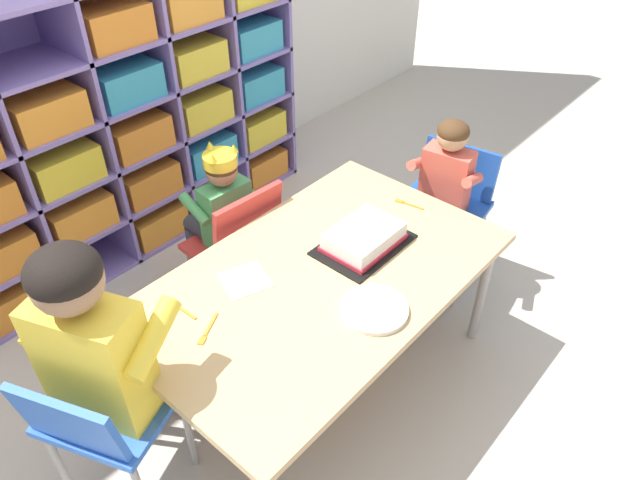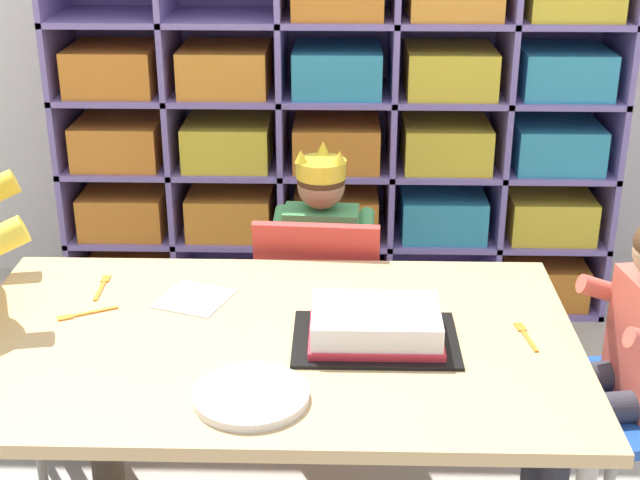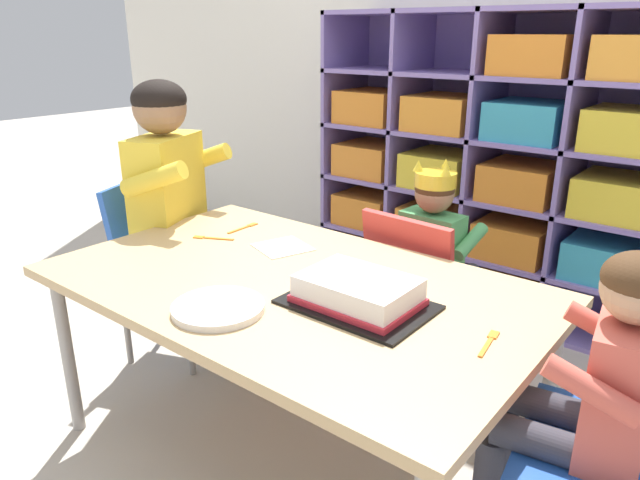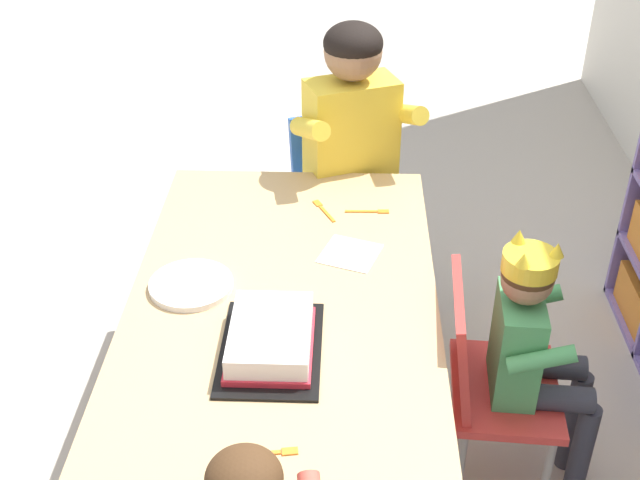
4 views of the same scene
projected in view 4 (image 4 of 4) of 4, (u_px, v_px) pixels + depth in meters
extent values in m
plane|color=#BCB2A3|center=(288.00, 442.00, 2.55)|extent=(16.00, 16.00, 0.00)
cube|color=tan|center=(283.00, 297.00, 2.24)|extent=(1.37, 0.83, 0.03)
cylinder|color=#9E9993|center=(199.00, 254.00, 2.93)|extent=(0.04, 0.04, 0.55)
cylinder|color=#9E9993|center=(399.00, 258.00, 2.91)|extent=(0.04, 0.04, 0.55)
cube|color=red|center=(505.00, 389.00, 2.26)|extent=(0.39, 0.31, 0.03)
cube|color=red|center=(461.00, 339.00, 2.18)|extent=(0.34, 0.09, 0.31)
cylinder|color=gray|center=(545.00, 480.00, 2.22)|extent=(0.02, 0.02, 0.33)
cylinder|color=gray|center=(532.00, 399.00, 2.48)|extent=(0.02, 0.02, 0.33)
cylinder|color=gray|center=(459.00, 474.00, 2.24)|extent=(0.02, 0.02, 0.33)
cylinder|color=gray|center=(455.00, 394.00, 2.50)|extent=(0.02, 0.02, 0.33)
cube|color=#4C9E5B|center=(516.00, 346.00, 2.18)|extent=(0.22, 0.13, 0.29)
sphere|color=#997051|center=(527.00, 279.00, 2.06)|extent=(0.13, 0.13, 0.13)
ellipsoid|color=#472D19|center=(528.00, 272.00, 2.05)|extent=(0.14, 0.14, 0.10)
cylinder|color=yellow|center=(530.00, 262.00, 2.03)|extent=(0.14, 0.14, 0.05)
cone|color=yellow|center=(557.00, 249.00, 2.00)|extent=(0.04, 0.04, 0.04)
cone|color=yellow|center=(524.00, 260.00, 1.97)|extent=(0.04, 0.04, 0.04)
cone|color=yellow|center=(519.00, 236.00, 2.05)|extent=(0.04, 0.04, 0.04)
cylinder|color=#33333D|center=(553.00, 398.00, 2.18)|extent=(0.08, 0.21, 0.07)
cylinder|color=#33333D|center=(547.00, 366.00, 2.28)|extent=(0.08, 0.21, 0.07)
cylinder|color=#33333D|center=(580.00, 455.00, 2.28)|extent=(0.06, 0.06, 0.35)
cylinder|color=#33333D|center=(573.00, 421.00, 2.39)|extent=(0.06, 0.06, 0.35)
cylinder|color=#4C9E5B|center=(542.00, 360.00, 2.03)|extent=(0.06, 0.18, 0.10)
cylinder|color=#4C9E5B|center=(530.00, 299.00, 2.24)|extent=(0.06, 0.18, 0.10)
cube|color=blue|center=(350.00, 194.00, 2.94)|extent=(0.44, 0.46, 0.03)
cube|color=blue|center=(335.00, 143.00, 3.00)|extent=(0.18, 0.33, 0.23)
cylinder|color=gray|center=(323.00, 276.00, 2.92)|extent=(0.02, 0.02, 0.43)
cylinder|color=gray|center=(401.00, 259.00, 3.00)|extent=(0.02, 0.02, 0.43)
cylinder|color=gray|center=(298.00, 236.00, 3.13)|extent=(0.02, 0.02, 0.43)
cylinder|color=gray|center=(372.00, 222.00, 3.22)|extent=(0.02, 0.02, 0.43)
cube|color=yellow|center=(351.00, 139.00, 2.82)|extent=(0.26, 0.34, 0.42)
sphere|color=#997051|center=(353.00, 52.00, 2.66)|extent=(0.19, 0.19, 0.19)
ellipsoid|color=black|center=(353.00, 43.00, 2.64)|extent=(0.19, 0.19, 0.14)
cylinder|color=brown|center=(341.00, 210.00, 2.78)|extent=(0.32, 0.20, 0.10)
cylinder|color=brown|center=(390.00, 201.00, 2.83)|extent=(0.32, 0.20, 0.10)
cylinder|color=brown|center=(356.00, 296.00, 2.80)|extent=(0.08, 0.08, 0.45)
cylinder|color=brown|center=(405.00, 286.00, 2.85)|extent=(0.08, 0.08, 0.45)
cylinder|color=yellow|center=(310.00, 129.00, 2.68)|extent=(0.25, 0.15, 0.14)
cylinder|color=yellow|center=(405.00, 114.00, 2.77)|extent=(0.25, 0.15, 0.14)
ellipsoid|color=#472D19|center=(242.00, 478.00, 1.40)|extent=(0.14, 0.14, 0.10)
cube|color=black|center=(271.00, 349.00, 2.04)|extent=(0.36, 0.25, 0.01)
cube|color=white|center=(271.00, 336.00, 2.01)|extent=(0.28, 0.20, 0.07)
cube|color=red|center=(271.00, 345.00, 2.03)|extent=(0.29, 0.21, 0.02)
cylinder|color=white|center=(191.00, 285.00, 2.25)|extent=(0.23, 0.23, 0.02)
cube|color=white|center=(350.00, 254.00, 2.39)|extent=(0.20, 0.20, 0.00)
cube|color=orange|center=(361.00, 211.00, 2.59)|extent=(0.01, 0.10, 0.00)
cube|color=orange|center=(383.00, 212.00, 2.59)|extent=(0.02, 0.04, 0.00)
cube|color=orange|center=(327.00, 214.00, 2.57)|extent=(0.10, 0.06, 0.00)
cube|color=orange|center=(317.00, 203.00, 2.63)|extent=(0.04, 0.03, 0.00)
cube|color=orange|center=(259.00, 454.00, 1.75)|extent=(0.02, 0.09, 0.00)
cube|color=orange|center=(290.00, 451.00, 1.76)|extent=(0.02, 0.04, 0.00)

